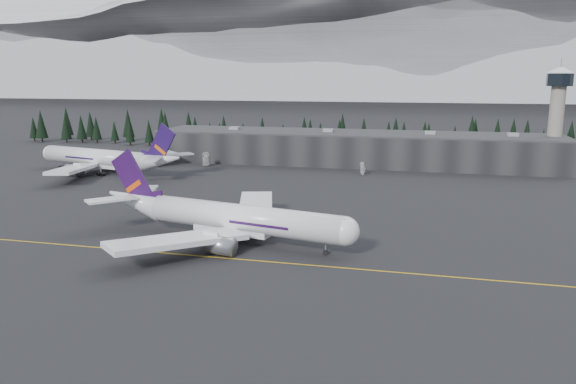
% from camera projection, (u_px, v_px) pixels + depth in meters
% --- Properties ---
extents(ground, '(1400.00, 1400.00, 0.00)m').
position_uv_depth(ground, '(262.00, 258.00, 108.23)').
color(ground, black).
rests_on(ground, ground).
extents(taxiline, '(400.00, 0.40, 0.02)m').
position_uv_depth(taxiline, '(259.00, 261.00, 106.33)').
color(taxiline, gold).
rests_on(taxiline, ground).
extents(terminal, '(160.00, 30.00, 12.60)m').
position_uv_depth(terminal, '(353.00, 148.00, 225.61)').
color(terminal, black).
rests_on(terminal, ground).
extents(control_tower, '(10.00, 10.00, 37.70)m').
position_uv_depth(control_tower, '(557.00, 107.00, 206.82)').
color(control_tower, gray).
rests_on(control_tower, ground).
extents(treeline, '(360.00, 20.00, 15.00)m').
position_uv_depth(treeline, '(364.00, 136.00, 260.48)').
color(treeline, black).
rests_on(treeline, ground).
extents(mountain_ridge, '(4400.00, 900.00, 420.00)m').
position_uv_depth(mountain_ridge, '(417.00, 96.00, 1057.33)').
color(mountain_ridge, white).
rests_on(mountain_ridge, ground).
extents(jet_main, '(61.53, 56.24, 18.30)m').
position_uv_depth(jet_main, '(222.00, 216.00, 119.25)').
color(jet_main, white).
rests_on(jet_main, ground).
extents(jet_parked, '(64.38, 58.74, 19.25)m').
position_uv_depth(jet_parked, '(107.00, 159.00, 201.75)').
color(jet_parked, silver).
rests_on(jet_parked, ground).
extents(gse_vehicle_a, '(3.37, 5.94, 1.56)m').
position_uv_depth(gse_vehicle_a, '(206.00, 164.00, 219.01)').
color(gse_vehicle_a, silver).
rests_on(gse_vehicle_a, ground).
extents(gse_vehicle_b, '(5.00, 4.16, 1.61)m').
position_uv_depth(gse_vehicle_b, '(363.00, 173.00, 199.69)').
color(gse_vehicle_b, silver).
rests_on(gse_vehicle_b, ground).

